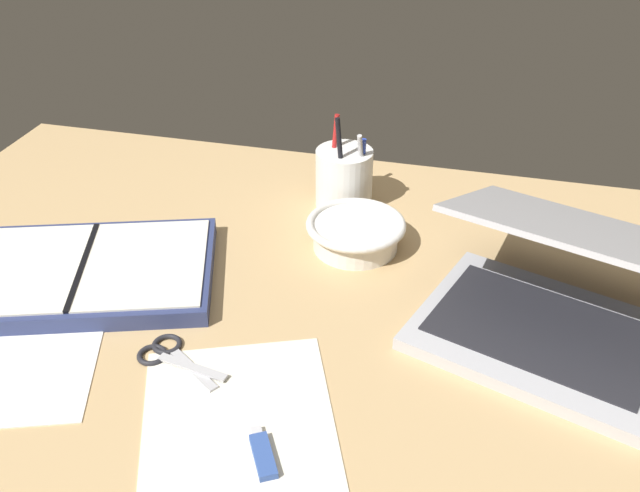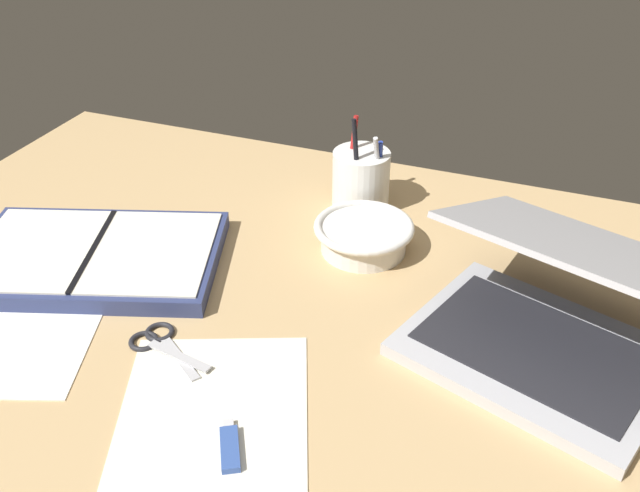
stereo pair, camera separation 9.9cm
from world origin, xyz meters
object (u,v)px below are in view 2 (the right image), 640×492
at_px(bowl, 364,235).
at_px(pen_cup, 363,180).
at_px(planner, 95,257).
at_px(scissors, 158,342).
at_px(laptop, 551,315).

height_order(bowl, pen_cup, pen_cup).
bearing_deg(planner, scissors, -52.14).
bearing_deg(scissors, bowl, 82.19).
bearing_deg(planner, laptop, -14.16).
bearing_deg(laptop, scissors, -141.05).
bearing_deg(laptop, pen_cup, 160.63).
height_order(laptop, bowl, laptop).
distance_m(laptop, bowl, 0.32).
relative_size(laptop, scissors, 3.12).
bearing_deg(pen_cup, planner, -135.93).
distance_m(bowl, scissors, 0.36).
relative_size(pen_cup, planner, 0.39).
xyz_separation_m(laptop, planner, (-0.65, -0.05, -0.04)).
xyz_separation_m(planner, scissors, (0.18, -0.12, -0.01)).
bearing_deg(bowl, scissors, -120.38).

